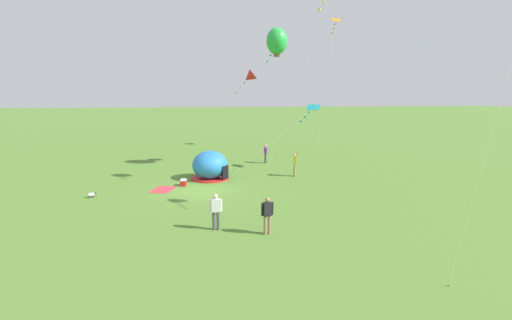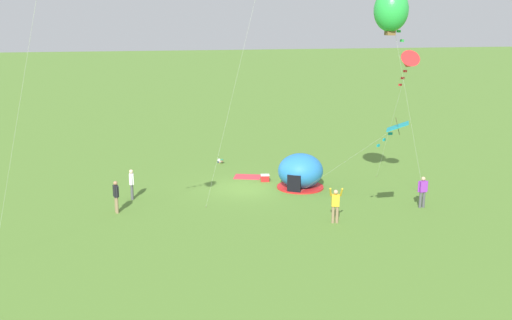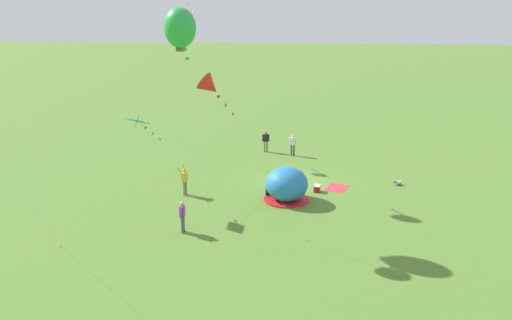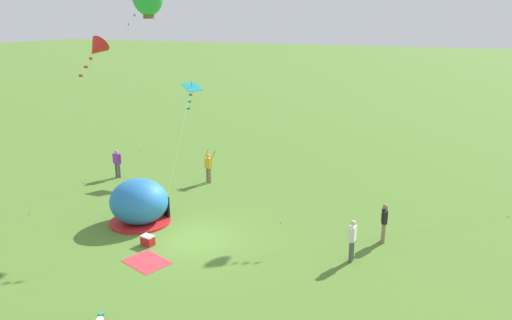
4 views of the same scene
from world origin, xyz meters
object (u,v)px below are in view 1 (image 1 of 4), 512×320
Objects in this scene: kite_orange at (335,23)px; toddler_crawling at (93,194)px; person_near_tent at (295,163)px; kite_teal at (311,109)px; person_watching_sky at (267,214)px; kite_green at (277,41)px; person_with_toddler at (266,153)px; kite_red at (249,77)px; person_far_back at (216,210)px; popup_tent at (210,166)px; cooler_box at (183,183)px.

toddler_crawling is at bearing -52.42° from kite_orange.
person_near_tent is 0.24× the size of kite_teal.
person_near_tent is at bearing 159.77° from person_watching_sky.
kite_orange is (-9.49, 8.22, 3.35)m from kite_green.
person_watching_sky is 28.59m from kite_orange.
person_with_toddler is 9.71m from kite_green.
kite_red is at bearing -135.74° from kite_green.
toddler_crawling is 14.07m from person_near_tent.
kite_green reaches higher than toddler_crawling.
person_far_back is 0.12× the size of kite_orange.
popup_tent reaches higher than person_watching_sky.
kite_orange is at bearing 148.74° from person_far_back.
cooler_box is at bearing -78.48° from person_near_tent.
popup_tent is 11.01m from person_watching_sky.
popup_tent is 22.35m from kite_orange.
kite_teal is (-11.91, 8.00, 4.04)m from person_far_back.
person_with_toddler is 5.58m from person_near_tent.
kite_green is at bearing 117.10° from popup_tent.
kite_red is 1.04× the size of kite_teal.
person_with_toddler is (-9.09, 12.17, 0.79)m from toddler_crawling.
kite_orange is at bearing 126.23° from kite_red.
person_with_toddler is at bearing 108.78° from kite_red.
kite_red is (-15.55, 1.01, 6.67)m from person_watching_sky.
person_watching_sky is 0.91× the size of person_near_tent.
kite_teal is (-5.74, 15.36, 4.83)m from toddler_crawling.
person_watching_sky is (10.73, 2.49, -0.03)m from popup_tent.
toddler_crawling is at bearing -69.38° from cooler_box.
person_far_back is 11.63m from person_near_tent.
kite_teal reaches higher than person_with_toddler.
person_near_tent is (-9.84, 6.20, 0.03)m from person_far_back.
popup_tent is 2.66m from cooler_box.
kite_teal is at bearing -28.02° from kite_orange.
kite_green is (-13.53, 2.99, 9.36)m from person_watching_sky.
kite_teal is (-2.07, 1.80, 4.01)m from person_near_tent.
person_watching_sky is at bearing -20.23° from person_near_tent.
person_far_back is 2.41m from person_watching_sky.
toddler_crawling is (1.99, -5.28, -0.04)m from cooler_box.
cooler_box is at bearing -39.16° from kite_red.
cooler_box is at bearing -44.15° from person_with_toddler.
person_with_toddler is at bearing -136.37° from kite_teal.
person_far_back is 1.00× the size of person_with_toddler.
cooler_box is 0.04× the size of kite_orange.
person_near_tent is (-1.69, 8.27, 0.78)m from cooler_box.
kite_teal is at bearing 138.93° from person_near_tent.
popup_tent is 4.84× the size of cooler_box.
cooler_box is 5.64m from toddler_crawling.
popup_tent is at bearing -36.00° from kite_red.
kite_red is at bearing 144.00° from popup_tent.
toddler_crawling is 11.92m from person_watching_sky.
kite_red is (-4.83, 3.51, 6.64)m from popup_tent.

